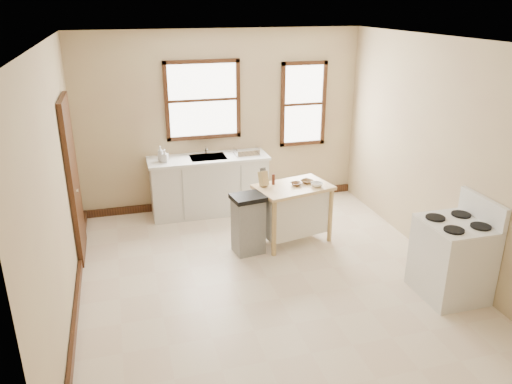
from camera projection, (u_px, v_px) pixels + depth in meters
floor at (267, 277)px, 6.14m from camera, size 5.00×5.00×0.00m
ceiling at (269, 41)px, 5.13m from camera, size 5.00×5.00×0.00m
wall_back at (222, 121)px, 7.88m from camera, size 4.50×0.04×2.80m
wall_left at (57, 189)px, 5.07m from camera, size 0.04×5.00×2.80m
wall_right at (441, 154)px, 6.20m from camera, size 0.04×5.00×2.80m
window_main at (203, 100)px, 7.66m from camera, size 1.17×0.06×1.22m
window_side at (303, 104)px, 8.13m from camera, size 0.77×0.06×1.37m
door_left at (73, 179)px, 6.37m from camera, size 0.06×0.90×2.10m
baseboard_back at (225, 200)px, 8.34m from camera, size 4.50×0.04×0.12m
baseboard_left at (77, 301)px, 5.56m from camera, size 0.04×5.00×0.12m
sink_counter at (209, 185)px, 7.87m from camera, size 1.86×0.62×0.92m
faucet at (206, 147)px, 7.83m from camera, size 0.03×0.03×0.22m
soap_bottle_a at (161, 154)px, 7.47m from camera, size 0.09×0.09×0.24m
soap_bottle_b at (165, 156)px, 7.43m from camera, size 0.12×0.12×0.20m
dish_rack at (247, 152)px, 7.80m from camera, size 0.42×0.35×0.09m
kitchen_island at (293, 213)px, 6.95m from camera, size 1.12×0.84×0.82m
knife_block at (263, 179)px, 6.75m from camera, size 0.13×0.13×0.20m
pepper_grinder at (273, 179)px, 6.82m from camera, size 0.06×0.06×0.15m
bowl_a at (296, 184)px, 6.81m from camera, size 0.18×0.18×0.04m
bowl_b at (307, 181)px, 6.90m from camera, size 0.23×0.23×0.04m
bowl_c at (317, 185)px, 6.77m from camera, size 0.19×0.19×0.05m
trash_bin at (248, 224)px, 6.63m from camera, size 0.47×0.41×0.82m
gas_stove at (453, 248)px, 5.59m from camera, size 0.73×0.74×1.17m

